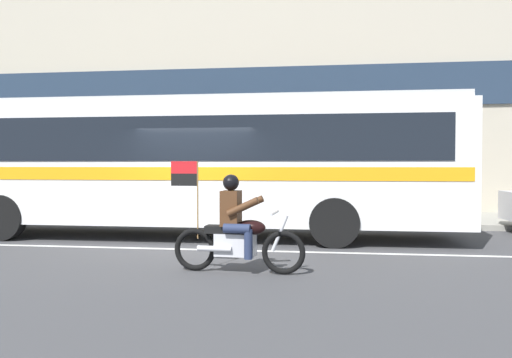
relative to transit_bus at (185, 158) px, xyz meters
name	(u,v)px	position (x,y,z in m)	size (l,w,h in m)	color
ground_plane	(194,245)	(0.53, -1.19, -1.88)	(60.00, 60.00, 0.00)	#3D3D3F
sidewalk_curb	(236,217)	(0.53, 3.91, -1.81)	(28.00, 3.80, 0.15)	gray
lane_center_stripe	(187,249)	(0.53, -1.79, -1.88)	(26.60, 0.14, 0.01)	silver
office_building_facade	(247,36)	(0.53, 6.19, 4.43)	(28.00, 0.89, 12.61)	#B2A893
transit_bus	(185,158)	(0.00, 0.00, 0.00)	(12.73, 2.65, 3.22)	white
motorcycle_with_rider	(237,231)	(1.91, -3.81, -1.22)	(2.19, 0.64, 1.78)	black
fire_hydrant	(250,207)	(1.20, 2.48, -1.37)	(0.22, 0.30, 0.75)	gold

